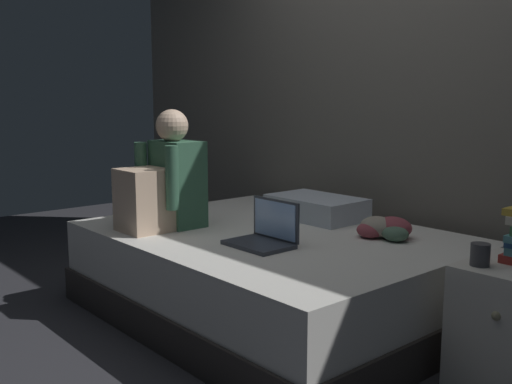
{
  "coord_description": "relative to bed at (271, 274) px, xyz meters",
  "views": [
    {
      "loc": [
        2.09,
        -1.8,
        1.18
      ],
      "look_at": [
        -0.1,
        0.1,
        0.72
      ],
      "focal_mm": 41.14,
      "sensor_mm": 36.0,
      "label": 1
    }
  ],
  "objects": [
    {
      "name": "bed",
      "position": [
        0.0,
        0.0,
        0.0
      ],
      "size": [
        2.0,
        1.5,
        0.47
      ],
      "color": "#332D2B",
      "rests_on": "ground_plane"
    },
    {
      "name": "laptop",
      "position": [
        0.2,
        -0.22,
        0.29
      ],
      "size": [
        0.32,
        0.23,
        0.22
      ],
      "color": "#333842",
      "rests_on": "bed"
    },
    {
      "name": "mug",
      "position": [
        1.17,
        0.05,
        0.34
      ],
      "size": [
        0.08,
        0.08,
        0.09
      ],
      "primitive_type": "cylinder",
      "color": "#3D3D42",
      "rests_on": "nightstand"
    },
    {
      "name": "clothes_pile",
      "position": [
        0.49,
        0.34,
        0.29
      ],
      "size": [
        0.29,
        0.24,
        0.11
      ],
      "color": "#8E3D47",
      "rests_on": "bed"
    },
    {
      "name": "wall_back",
      "position": [
        0.2,
        0.9,
        1.12
      ],
      "size": [
        5.6,
        0.1,
        2.7
      ],
      "primitive_type": "cube",
      "color": "slate",
      "rests_on": "ground_plane"
    },
    {
      "name": "pillow",
      "position": [
        -0.09,
        0.45,
        0.3
      ],
      "size": [
        0.56,
        0.36,
        0.13
      ],
      "primitive_type": "cube",
      "color": "silver",
      "rests_on": "bed"
    },
    {
      "name": "person_sitting",
      "position": [
        -0.47,
        -0.38,
        0.49
      ],
      "size": [
        0.39,
        0.44,
        0.66
      ],
      "color": "#38664C",
      "rests_on": "bed"
    },
    {
      "name": "ground_plane",
      "position": [
        0.2,
        -0.3,
        -0.23
      ],
      "size": [
        8.0,
        8.0,
        0.0
      ],
      "primitive_type": "plane",
      "color": "#2D2D33"
    }
  ]
}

